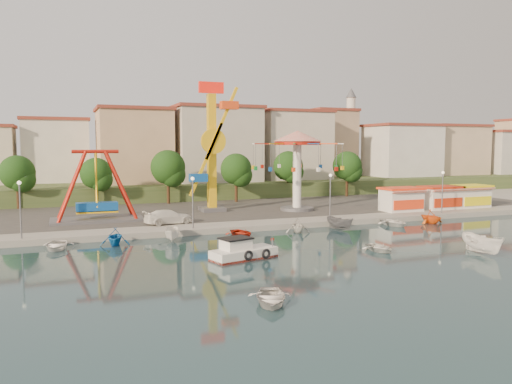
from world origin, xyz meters
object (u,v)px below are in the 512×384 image
skiff (483,244)px  van (169,217)px  rowboat_a (380,248)px  wave_swinger (297,152)px  cabin_motorboat (242,253)px  pirate_ship_ride (96,187)px  kamikaze_tower (214,149)px

skiff → van: 31.01m
skiff → van: van is taller
rowboat_a → van: van is taller
wave_swinger → cabin_motorboat: bearing=-125.3°
pirate_ship_ride → skiff: 39.80m
kamikaze_tower → cabin_motorboat: bearing=-101.3°
cabin_motorboat → rowboat_a: size_ratio=1.87×
van → skiff: bearing=-145.6°
kamikaze_tower → van: 13.37m
kamikaze_tower → skiff: kamikaze_tower is taller
pirate_ship_ride → wave_swinger: (25.07, 0.29, 3.80)m
rowboat_a → pirate_ship_ride: bearing=130.1°
wave_swinger → van: 19.97m
kamikaze_tower → rowboat_a: size_ratio=5.35×
pirate_ship_ride → wave_swinger: 25.36m
wave_swinger → van: size_ratio=2.18×
van → wave_swinger: bearing=-84.3°
kamikaze_tower → van: size_ratio=3.10×
pirate_ship_ride → kamikaze_tower: (14.67, 3.26, 4.17)m
cabin_motorboat → skiff: bearing=-30.9°
pirate_ship_ride → wave_swinger: bearing=0.7°
kamikaze_tower → skiff: 34.30m
wave_swinger → rowboat_a: 24.76m
cabin_motorboat → rowboat_a: (11.97, -1.59, -0.19)m
pirate_ship_ride → van: bearing=-35.6°
van → cabin_motorboat: bearing=178.3°
pirate_ship_ride → rowboat_a: pirate_ship_ride is taller
van → rowboat_a: bearing=-151.7°
kamikaze_tower → van: (-7.59, -8.34, -7.19)m
cabin_motorboat → van: size_ratio=1.08×
cabin_motorboat → skiff: (19.41, -5.51, 0.34)m
skiff → rowboat_a: bearing=155.2°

